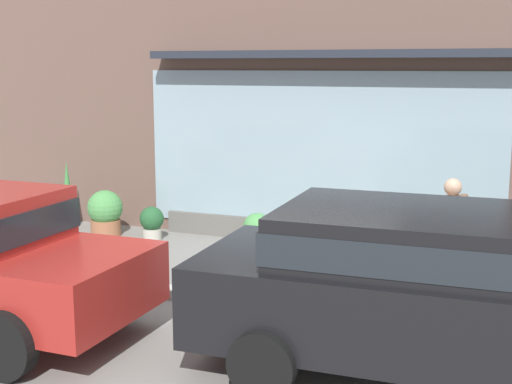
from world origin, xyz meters
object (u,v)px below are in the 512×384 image
object	(u,v)px
potted_plant_near_hydrant	(434,240)
potted_plant_corner_tall	(257,232)
pedestrian_with_handbag	(452,232)
parked_car_black	(434,284)
potted_plant_trailing_edge	(105,213)
fire_hydrant	(391,258)
potted_plant_window_left	(152,222)
potted_plant_window_right	(68,196)
potted_plant_by_entrance	(373,241)

from	to	relation	value
potted_plant_near_hydrant	potted_plant_corner_tall	distance (m)	2.66
pedestrian_with_handbag	parked_car_black	xyz separation A→B (m)	(0.07, -2.12, -0.01)
potted_plant_trailing_edge	fire_hydrant	bearing A→B (deg)	-14.41
potted_plant_window_left	potted_plant_window_right	size ratio (longest dim) A/B	0.47
pedestrian_with_handbag	potted_plant_near_hydrant	distance (m)	1.89
potted_plant_window_left	potted_plant_trailing_edge	distance (m)	0.90
parked_car_black	potted_plant_corner_tall	size ratio (longest dim) A/B	7.60
fire_hydrant	potted_plant_by_entrance	bearing A→B (deg)	110.50
parked_car_black	potted_plant_window_left	world-z (taller)	parked_car_black
pedestrian_with_handbag	potted_plant_near_hydrant	world-z (taller)	pedestrian_with_handbag
potted_plant_near_hydrant	fire_hydrant	bearing A→B (deg)	-100.73
parked_car_black	potted_plant_window_right	bearing A→B (deg)	149.15
pedestrian_with_handbag	potted_plant_trailing_edge	distance (m)	6.02
potted_plant_window_right	potted_plant_by_entrance	bearing A→B (deg)	-0.54
pedestrian_with_handbag	potted_plant_trailing_edge	bearing A→B (deg)	109.80
potted_plant_trailing_edge	potted_plant_window_right	size ratio (longest dim) A/B	0.65
potted_plant_corner_tall	parked_car_black	bearing A→B (deg)	-48.45
fire_hydrant	parked_car_black	world-z (taller)	parked_car_black
potted_plant_window_left	potted_plant_window_right	bearing A→B (deg)	173.10
potted_plant_by_entrance	potted_plant_corner_tall	size ratio (longest dim) A/B	0.98
parked_car_black	potted_plant_near_hydrant	distance (m)	3.95
pedestrian_with_handbag	potted_plant_trailing_edge	world-z (taller)	pedestrian_with_handbag
potted_plant_trailing_edge	potted_plant_corner_tall	xyz separation A→B (m)	(2.77, 0.00, -0.09)
fire_hydrant	pedestrian_with_handbag	xyz separation A→B (m)	(0.74, -0.11, 0.43)
potted_plant_by_entrance	potted_plant_window_left	size ratio (longest dim) A/B	1.04
parked_car_black	potted_plant_corner_tall	world-z (taller)	parked_car_black
parked_car_black	potted_plant_trailing_edge	distance (m)	6.90
potted_plant_by_entrance	potted_plant_near_hydrant	bearing A→B (deg)	10.66
pedestrian_with_handbag	potted_plant_window_right	xyz separation A→B (m)	(-6.75, 1.65, -0.32)
fire_hydrant	potted_plant_window_left	xyz separation A→B (m)	(-4.20, 1.32, -0.17)
potted_plant_corner_tall	potted_plant_window_right	world-z (taller)	potted_plant_window_right
potted_plant_by_entrance	potted_plant_window_right	bearing A→B (deg)	179.46
potted_plant_by_entrance	potted_plant_trailing_edge	size ratio (longest dim) A/B	0.76
potted_plant_trailing_edge	potted_plant_near_hydrant	bearing A→B (deg)	3.60
parked_car_black	potted_plant_by_entrance	xyz separation A→B (m)	(-1.37, 3.72, -0.60)
parked_car_black	potted_plant_corner_tall	distance (m)	4.77
fire_hydrant	parked_car_black	distance (m)	2.41
fire_hydrant	potted_plant_by_entrance	world-z (taller)	fire_hydrant
potted_plant_by_entrance	potted_plant_corner_tall	bearing A→B (deg)	-174.30
potted_plant_window_left	parked_car_black	bearing A→B (deg)	-35.32
parked_car_black	potted_plant_trailing_edge	bearing A→B (deg)	147.10
potted_plant_near_hydrant	potted_plant_by_entrance	size ratio (longest dim) A/B	1.17
potted_plant_window_left	potted_plant_near_hydrant	bearing A→B (deg)	4.20
pedestrian_with_handbag	potted_plant_window_right	size ratio (longest dim) A/B	1.29
potted_plant_near_hydrant	potted_plant_window_left	distance (m)	4.53
pedestrian_with_handbag	potted_plant_corner_tall	distance (m)	3.43
potted_plant_trailing_edge	potted_plant_corner_tall	world-z (taller)	potted_plant_trailing_edge
potted_plant_near_hydrant	potted_plant_window_right	world-z (taller)	potted_plant_window_right
fire_hydrant	potted_plant_corner_tall	distance (m)	2.67
potted_plant_window_left	potted_plant_trailing_edge	xyz separation A→B (m)	(-0.89, -0.01, 0.10)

